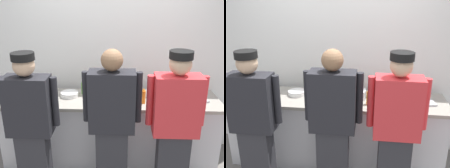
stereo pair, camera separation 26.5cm
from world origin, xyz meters
TOP-DOWN VIEW (x-y plane):
  - wall_back at (0.00, 0.82)m, footprint 4.30×0.10m
  - prep_counter at (0.00, 0.35)m, footprint 2.74×0.67m
  - chef_near_left at (-0.78, -0.31)m, footprint 0.59×0.24m
  - chef_center at (0.06, -0.25)m, footprint 0.61×0.24m
  - chef_far_right at (0.70, -0.28)m, footprint 0.60×0.24m
  - plate_stack_front at (-0.51, 0.39)m, footprint 0.22×0.22m
  - plate_stack_rear at (0.55, 0.45)m, footprint 0.21×0.21m
  - mixing_bowl_steel at (0.18, 0.39)m, footprint 0.39×0.39m
  - sheet_tray at (0.95, 0.35)m, footprint 0.54×0.39m
  - squeeze_bottle_primary at (-0.35, 0.50)m, footprint 0.05×0.05m
  - squeeze_bottle_secondary at (-0.08, 0.48)m, footprint 0.06×0.06m
  - squeeze_bottle_spare at (0.41, 0.22)m, footprint 0.05×0.05m
  - ramekin_yellow_sauce at (-0.87, 0.28)m, footprint 0.09×0.09m
  - ramekin_green_sauce at (0.57, 0.18)m, footprint 0.10×0.10m
  - ramekin_red_sauce at (-0.96, 0.43)m, footprint 0.10×0.10m
  - deli_cup at (-1.05, 0.28)m, footprint 0.09×0.09m

SIDE VIEW (x-z plane):
  - prep_counter at x=0.00m, z-range 0.00..0.90m
  - chef_near_left at x=-0.78m, z-range 0.05..1.68m
  - chef_center at x=0.06m, z-range 0.05..1.70m
  - chef_far_right at x=0.70m, z-range 0.06..1.70m
  - sheet_tray at x=0.95m, z-range 0.90..0.92m
  - ramekin_green_sauce at x=0.57m, z-range 0.90..0.94m
  - ramekin_red_sauce at x=-0.96m, z-range 0.90..0.94m
  - ramekin_yellow_sauce at x=-0.87m, z-range 0.90..0.95m
  - plate_stack_front at x=-0.51m, z-range 0.90..0.96m
  - plate_stack_rear at x=0.55m, z-range 0.90..0.97m
  - deli_cup at x=-1.05m, z-range 0.90..1.00m
  - mixing_bowl_steel at x=0.18m, z-range 0.90..1.01m
  - squeeze_bottle_primary at x=-0.35m, z-range 0.89..1.08m
  - squeeze_bottle_secondary at x=-0.08m, z-range 0.89..1.08m
  - squeeze_bottle_spare at x=0.41m, z-range 0.89..1.09m
  - wall_back at x=0.00m, z-range 0.00..2.83m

